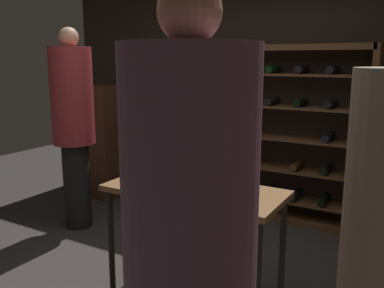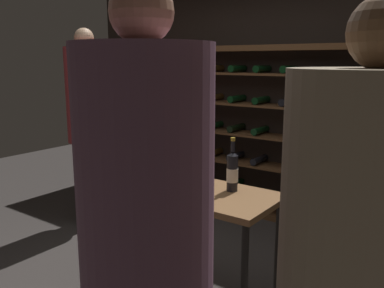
# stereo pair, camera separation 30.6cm
# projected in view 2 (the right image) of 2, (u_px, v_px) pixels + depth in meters

# --- Properties ---
(ground_plane) EXTENTS (10.06, 10.06, 0.00)m
(ground_plane) POSITION_uv_depth(u_px,v_px,m) (161.00, 283.00, 3.25)
(ground_plane) COLOR #383330
(back_wall) EXTENTS (5.26, 0.10, 2.92)m
(back_wall) POSITION_uv_depth(u_px,v_px,m) (279.00, 83.00, 4.57)
(back_wall) COLOR black
(back_wall) RESTS_ON ground
(wine_rack) EXTENTS (2.37, 0.32, 1.87)m
(wine_rack) POSITION_uv_depth(u_px,v_px,m) (274.00, 133.00, 4.47)
(wine_rack) COLOR brown
(wine_rack) RESTS_ON ground
(tasting_table) EXTENTS (1.22, 0.56, 0.86)m
(tasting_table) POSITION_uv_depth(u_px,v_px,m) (190.00, 202.00, 2.84)
(tasting_table) COLOR brown
(tasting_table) RESTS_ON ground
(person_guest_blue_shirt) EXTENTS (0.42, 0.42, 2.03)m
(person_guest_blue_shirt) POSITION_uv_depth(u_px,v_px,m) (88.00, 118.00, 4.26)
(person_guest_blue_shirt) COLOR black
(person_guest_blue_shirt) RESTS_ON ground
(person_bystander_red_print) EXTENTS (0.50, 0.50, 1.98)m
(person_bystander_red_print) POSITION_uv_depth(u_px,v_px,m) (147.00, 231.00, 1.54)
(person_bystander_red_print) COLOR #252525
(person_bystander_red_print) RESTS_ON ground
(display_cabinet) EXTENTS (0.44, 0.36, 1.41)m
(display_cabinet) POSITION_uv_depth(u_px,v_px,m) (120.00, 140.00, 5.31)
(display_cabinet) COLOR #4C2D1E
(display_cabinet) RESTS_ON ground
(wine_bottle_red_label) EXTENTS (0.08, 0.08, 0.36)m
(wine_bottle_red_label) POSITION_uv_depth(u_px,v_px,m) (232.00, 171.00, 2.73)
(wine_bottle_red_label) COLOR black
(wine_bottle_red_label) RESTS_ON tasting_table
(wine_bottle_amber_reserve) EXTENTS (0.08, 0.08, 0.34)m
(wine_bottle_amber_reserve) POSITION_uv_depth(u_px,v_px,m) (166.00, 159.00, 3.12)
(wine_bottle_amber_reserve) COLOR black
(wine_bottle_amber_reserve) RESTS_ON tasting_table
(wine_glass_stemmed_left) EXTENTS (0.09, 0.09, 0.15)m
(wine_glass_stemmed_left) POSITION_uv_depth(u_px,v_px,m) (138.00, 168.00, 2.91)
(wine_glass_stemmed_left) COLOR silver
(wine_glass_stemmed_left) RESTS_ON tasting_table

